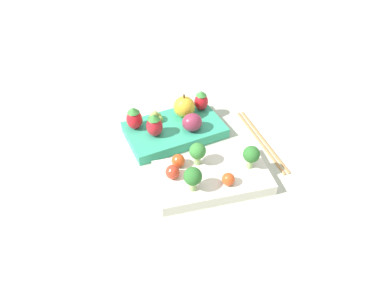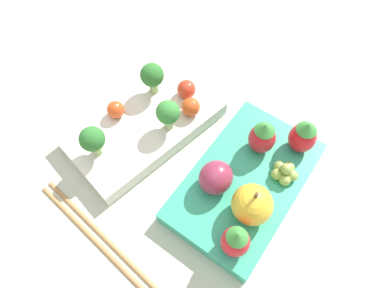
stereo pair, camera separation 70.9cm
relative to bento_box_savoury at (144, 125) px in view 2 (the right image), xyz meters
The scene contains 16 objects.
ground_plane 0.08m from the bento_box_savoury, 82.24° to the right, with size 4.00×4.00×0.00m, color #ADB7A3.
bento_box_savoury is the anchor object (origin of this frame).
bento_box_fruit 0.16m from the bento_box_savoury, 81.58° to the right, with size 0.21×0.14×0.02m.
broccoli_floret_0 0.06m from the bento_box_savoury, 63.39° to the right, with size 0.03×0.03×0.05m.
broccoli_floret_1 0.07m from the bento_box_savoury, 26.84° to the left, with size 0.03×0.03×0.05m.
broccoli_floret_2 0.08m from the bento_box_savoury, behind, with size 0.03×0.03×0.05m.
cherry_tomato_0 0.04m from the bento_box_savoury, 116.33° to the left, with size 0.02×0.02×0.02m.
cherry_tomato_1 0.08m from the bento_box_savoury, 12.67° to the right, with size 0.03×0.03×0.03m.
cherry_tomato_2 0.07m from the bento_box_savoury, 37.48° to the right, with size 0.03×0.03×0.03m.
apple 0.19m from the bento_box_savoury, 92.69° to the right, with size 0.05×0.05×0.06m.
strawberry_0 0.16m from the bento_box_savoury, 64.00° to the right, with size 0.03×0.03×0.05m.
strawberry_1 0.21m from the bento_box_savoury, 60.17° to the right, with size 0.03×0.03×0.05m.
strawberry_2 0.21m from the bento_box_savoury, 105.02° to the right, with size 0.03×0.03×0.05m.
plum 0.14m from the bento_box_savoury, 93.49° to the right, with size 0.04×0.04×0.04m.
grape_cluster 0.20m from the bento_box_savoury, 73.33° to the right, with size 0.03×0.03×0.02m.
chopsticks_pair 0.16m from the bento_box_savoury, 153.54° to the right, with size 0.02×0.21×0.01m.
Camera 2 is at (-0.16, -0.15, 0.41)m, focal length 32.00 mm.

